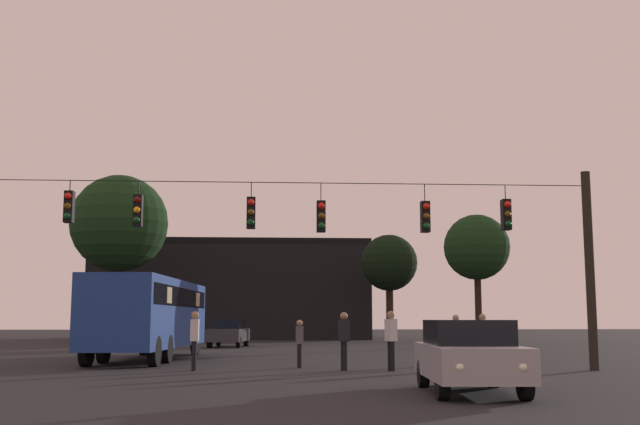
{
  "coord_description": "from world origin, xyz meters",
  "views": [
    {
      "loc": [
        -0.26,
        -8.31,
        1.54
      ],
      "look_at": [
        1.08,
        13.86,
        4.61
      ],
      "focal_mm": 43.36,
      "sensor_mm": 36.0,
      "label": 1
    }
  ],
  "objects": [
    {
      "name": "pedestrian_crossing_left",
      "position": [
        -2.62,
        15.48,
        1.01
      ],
      "size": [
        0.24,
        0.36,
        1.77
      ],
      "color": "black",
      "rests_on": "ground"
    },
    {
      "name": "corner_building",
      "position": [
        -3.44,
        53.81,
        3.77
      ],
      "size": [
        21.01,
        9.93,
        7.55
      ],
      "color": "black",
      "rests_on": "ground"
    },
    {
      "name": "tree_right_far",
      "position": [
        11.53,
        35.75,
        5.64
      ],
      "size": [
        3.81,
        3.81,
        7.58
      ],
      "color": "black",
      "rests_on": "ground"
    },
    {
      "name": "tree_behind_building",
      "position": [
        -10.26,
        42.01,
        7.68
      ],
      "size": [
        6.27,
        6.27,
        10.83
      ],
      "color": "black",
      "rests_on": "ground"
    },
    {
      "name": "city_bus",
      "position": [
        -4.95,
        21.74,
        1.87
      ],
      "size": [
        3.21,
        11.14,
        3.0
      ],
      "color": "navy",
      "rests_on": "ground"
    },
    {
      "name": "ground_plane",
      "position": [
        0.0,
        24.5,
        0.0
      ],
      "size": [
        168.0,
        168.0,
        0.0
      ],
      "primitive_type": "plane",
      "color": "black",
      "rests_on": "ground"
    },
    {
      "name": "car_far_left",
      "position": [
        -2.72,
        35.32,
        0.8
      ],
      "size": [
        2.25,
        4.47,
        1.52
      ],
      "color": "#2D2D33",
      "rests_on": "ground"
    },
    {
      "name": "pedestrian_crossing_center",
      "position": [
        6.02,
        18.15,
        0.96
      ],
      "size": [
        0.36,
        0.42,
        1.69
      ],
      "color": "black",
      "rests_on": "ground"
    },
    {
      "name": "tree_left_silhouette",
      "position": [
        7.74,
        44.61,
        5.34
      ],
      "size": [
        3.89,
        3.89,
        7.34
      ],
      "color": "black",
      "rests_on": "ground"
    },
    {
      "name": "pedestrian_near_bus",
      "position": [
        6.38,
        16.07,
        0.96
      ],
      "size": [
        0.31,
        0.4,
        1.7
      ],
      "color": "black",
      "rests_on": "ground"
    },
    {
      "name": "pedestrian_crossing_right",
      "position": [
        0.59,
        16.6,
        0.84
      ],
      "size": [
        0.24,
        0.36,
        1.51
      ],
      "color": "black",
      "rests_on": "ground"
    },
    {
      "name": "pedestrian_trailing",
      "position": [
        1.89,
        15.29,
        0.99
      ],
      "size": [
        0.34,
        0.41,
        1.75
      ],
      "color": "black",
      "rests_on": "ground"
    },
    {
      "name": "pedestrian_far_side",
      "position": [
        3.28,
        14.96,
        1.02
      ],
      "size": [
        0.35,
        0.42,
        1.78
      ],
      "color": "black",
      "rests_on": "ground"
    },
    {
      "name": "car_near_right",
      "position": [
        3.86,
        7.95,
        0.8
      ],
      "size": [
        2.07,
        4.43,
        1.52
      ],
      "color": "#99999E",
      "rests_on": "ground"
    },
    {
      "name": "overhead_signal_span",
      "position": [
        0.05,
        14.8,
        3.72
      ],
      "size": [
        19.14,
        0.44,
        6.09
      ],
      "color": "black",
      "rests_on": "ground"
    }
  ]
}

